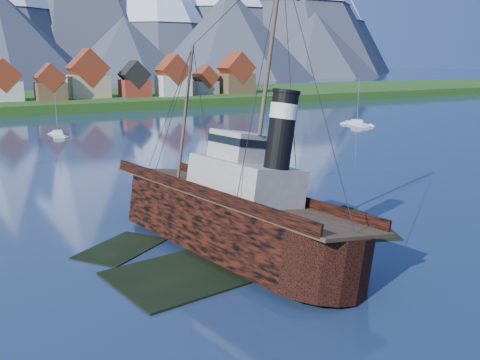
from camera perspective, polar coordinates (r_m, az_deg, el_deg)
ground at (r=48.22m, az=-0.02°, el=-7.65°), size 1400.00×1400.00×0.00m
shoal at (r=50.92m, az=0.53°, el=-6.93°), size 31.71×21.24×1.14m
shore_bank at (r=211.14m, az=-23.63°, el=7.24°), size 600.00×80.00×3.20m
seawall at (r=173.55m, az=-22.21°, el=6.36°), size 600.00×2.50×2.00m
tugboat_wreck at (r=49.27m, az=-2.59°, el=-3.14°), size 7.77×33.49×26.54m
sailboat_d at (r=141.10m, az=12.37°, el=5.83°), size 4.67×9.45×12.52m
sailboat_e at (r=125.87m, az=-18.86°, el=4.58°), size 3.26×8.75×9.91m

